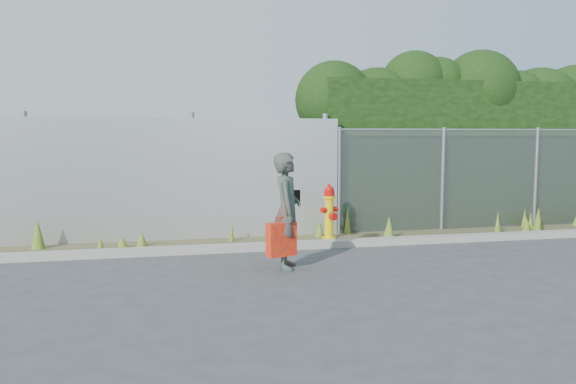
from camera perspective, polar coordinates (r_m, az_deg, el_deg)
The scene contains 10 objects.
ground at distance 7.75m, azimuth 4.45°, elevation -8.36°, with size 80.00×80.00×0.00m, color #3B3B3E.
curb at distance 9.43m, azimuth 1.26°, elevation -5.41°, with size 16.00×0.22×0.12m, color gray.
weed_strip at distance 10.28m, azimuth 5.99°, elevation -4.18°, with size 16.00×1.21×0.54m.
corrugated_fence at distance 10.28m, azimuth -18.28°, elevation 1.10°, with size 8.50×0.21×2.30m.
chainlink_fence at distance 12.08m, azimuth 19.84°, elevation 1.36°, with size 6.50×0.07×2.05m.
hedge at distance 13.08m, azimuth 18.36°, elevation 6.25°, with size 7.77×2.10×3.73m.
fire_hydrant at distance 10.13m, azimuth 4.21°, elevation -2.15°, with size 0.34×0.31×1.02m.
woman at distance 7.94m, azimuth -0.09°, elevation -1.93°, with size 0.60×0.39×1.65m, color #106A55.
red_tote_bag at distance 7.83m, azimuth -0.69°, elevation -4.83°, with size 0.42×0.16×0.56m.
black_shoulder_bag at distance 8.12m, azimuth 0.42°, elevation -0.41°, with size 0.23×0.10×0.17m.
Camera 1 is at (-2.19, -7.19, 1.89)m, focal length 35.00 mm.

